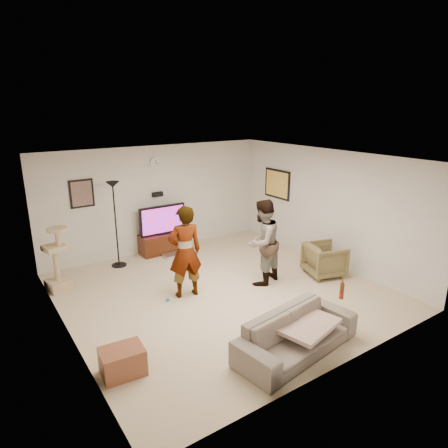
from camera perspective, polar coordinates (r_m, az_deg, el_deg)
floor at (r=7.60m, az=-0.34°, el=-9.71°), size 5.50×5.50×0.02m
ceiling at (r=6.85m, az=-0.37°, el=9.49°), size 5.50×5.50×0.02m
wall_back at (r=9.45m, az=-9.68°, el=3.55°), size 5.50×0.04×2.50m
wall_front at (r=5.22m, az=16.87°, el=-8.13°), size 5.50×0.04×2.50m
wall_left at (r=6.13m, az=-22.35°, el=-4.91°), size 0.04×5.50×2.50m
wall_right at (r=8.89m, az=14.56°, el=2.40°), size 0.04×5.50×2.50m
wall_clock at (r=9.27m, az=-9.86°, el=8.63°), size 0.26×0.04×0.26m
wall_speaker at (r=9.37m, az=-9.57°, el=4.26°), size 0.25×0.10×0.10m
picture_back at (r=8.81m, az=-19.83°, el=4.15°), size 0.42×0.03×0.52m
picture_right at (r=9.92m, az=7.68°, el=5.75°), size 0.03×0.78×0.62m
tv_stand at (r=9.53m, az=-8.71°, el=-2.67°), size 1.12×0.45×0.47m
console_box at (r=9.27m, az=-7.49°, el=-4.49°), size 0.40×0.30×0.07m
tv at (r=9.35m, az=-8.86°, el=0.63°), size 1.14×0.08×0.67m
tv_screen at (r=9.31m, az=-8.74°, el=0.57°), size 1.04×0.01×0.59m
floor_lamp at (r=8.71m, az=-15.33°, el=-0.14°), size 0.32×0.32×1.86m
cat_tree at (r=8.04m, az=-23.13°, el=-4.68°), size 0.48×0.48×1.24m
person_left at (r=7.14m, az=-5.65°, el=-4.02°), size 0.68×0.51×1.71m
person_right at (r=7.66m, az=5.55°, el=-2.64°), size 0.97×0.85×1.68m
sofa at (r=5.89m, az=10.48°, el=-15.27°), size 2.04×1.02×0.57m
throw_blanket at (r=5.93m, az=11.64°, el=-13.94°), size 1.04×0.89×0.06m
beer_bottle at (r=6.29m, az=16.64°, el=-9.25°), size 0.06×0.06×0.25m
armchair at (r=8.40m, az=14.30°, el=-5.01°), size 0.91×0.90×0.67m
side_table at (r=5.60m, az=-14.42°, el=-18.65°), size 0.58×0.46×0.37m
toy_ball at (r=7.29m, az=-8.10°, el=-10.74°), size 0.06×0.06×0.06m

